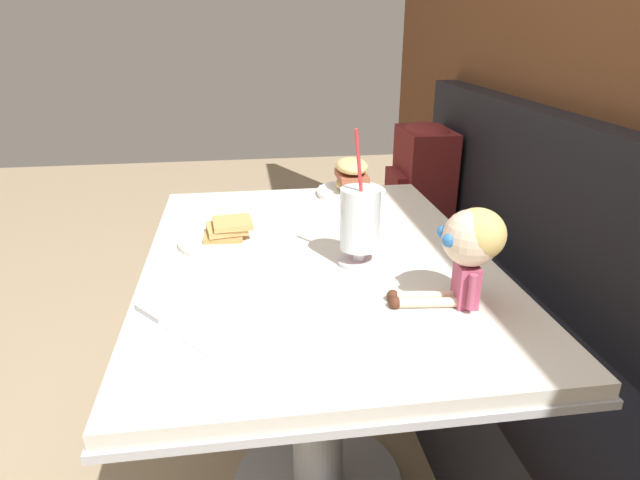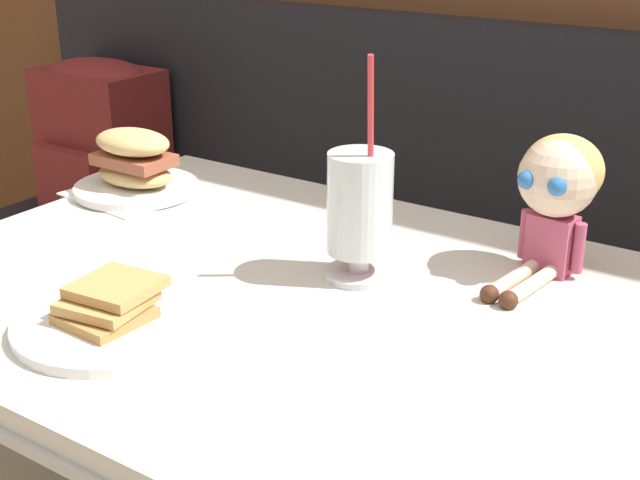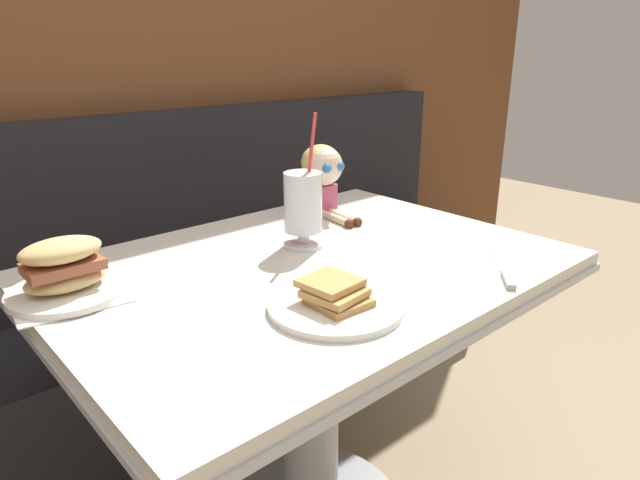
{
  "view_description": "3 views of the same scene",
  "coord_description": "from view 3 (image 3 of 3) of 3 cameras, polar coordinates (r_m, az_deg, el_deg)",
  "views": [
    {
      "loc": [
        1.17,
        0.02,
        1.27
      ],
      "look_at": [
        0.04,
        0.18,
        0.8
      ],
      "focal_mm": 30.59,
      "sensor_mm": 36.0,
      "label": 1
    },
    {
      "loc": [
        0.63,
        -0.68,
        1.25
      ],
      "look_at": [
        0.0,
        0.25,
        0.79
      ],
      "focal_mm": 48.52,
      "sensor_mm": 36.0,
      "label": 2
    },
    {
      "loc": [
        -0.75,
        -0.7,
        1.2
      ],
      "look_at": [
        0.05,
        0.2,
        0.78
      ],
      "focal_mm": 31.21,
      "sensor_mm": 36.0,
      "label": 3
    }
  ],
  "objects": [
    {
      "name": "butter_knife",
      "position": [
        1.23,
        18.52,
        -3.3
      ],
      "size": [
        0.19,
        0.16,
        0.01
      ],
      "color": "silver",
      "rests_on": "diner_table"
    },
    {
      "name": "diner_table",
      "position": [
        1.32,
        -1.05,
        -10.21
      ],
      "size": [
        1.11,
        0.81,
        0.74
      ],
      "color": "silver",
      "rests_on": "ground"
    },
    {
      "name": "sandwich_plate",
      "position": [
        1.16,
        -24.73,
        -3.16
      ],
      "size": [
        0.22,
        0.22,
        0.12
      ],
      "color": "white",
      "rests_on": "diner_table"
    },
    {
      "name": "toast_plate",
      "position": [
        1.02,
        1.59,
        -6.36
      ],
      "size": [
        0.25,
        0.25,
        0.06
      ],
      "color": "white",
      "rests_on": "diner_table"
    },
    {
      "name": "seated_doll",
      "position": [
        1.56,
        0.33,
        7.21
      ],
      "size": [
        0.12,
        0.22,
        0.2
      ],
      "color": "#B74C6B",
      "rests_on": "diner_table"
    },
    {
      "name": "milkshake_glass",
      "position": [
        1.3,
        -1.75,
        3.47
      ],
      "size": [
        0.1,
        0.1,
        0.32
      ],
      "color": "silver",
      "rests_on": "diner_table"
    },
    {
      "name": "booth_bench",
      "position": [
        1.89,
        -13.63,
        -8.61
      ],
      "size": [
        2.6,
        0.48,
        1.0
      ],
      "color": "black",
      "rests_on": "ground"
    },
    {
      "name": "wood_panel_wall",
      "position": [
        1.9,
        -19.48,
        18.44
      ],
      "size": [
        4.4,
        0.08,
        2.4
      ],
      "primitive_type": "cube",
      "color": "brown",
      "rests_on": "ground"
    }
  ]
}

